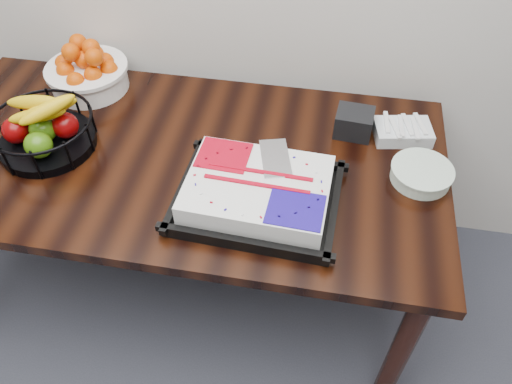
% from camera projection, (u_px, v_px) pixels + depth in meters
% --- Properties ---
extents(table, '(1.80, 0.90, 0.75)m').
position_uv_depth(table, '(182.00, 172.00, 1.76)').
color(table, black).
rests_on(table, ground).
extents(cake_tray, '(0.51, 0.40, 0.10)m').
position_uv_depth(cake_tray, '(258.00, 192.00, 1.51)').
color(cake_tray, black).
rests_on(cake_tray, table).
extents(tangerine_bowl, '(0.31, 0.31, 0.20)m').
position_uv_depth(tangerine_bowl, '(86.00, 69.00, 1.89)').
color(tangerine_bowl, white).
rests_on(tangerine_bowl, table).
extents(fruit_basket, '(0.34, 0.34, 0.18)m').
position_uv_depth(fruit_basket, '(43.00, 129.00, 1.67)').
color(fruit_basket, black).
rests_on(fruit_basket, table).
extents(plate_stack, '(0.20, 0.20, 0.05)m').
position_uv_depth(plate_stack, '(421.00, 174.00, 1.59)').
color(plate_stack, white).
rests_on(plate_stack, table).
extents(fork_bag, '(0.21, 0.16, 0.06)m').
position_uv_depth(fork_bag, '(403.00, 131.00, 1.73)').
color(fork_bag, silver).
rests_on(fork_bag, table).
extents(napkin_box, '(0.14, 0.12, 0.09)m').
position_uv_depth(napkin_box, '(354.00, 123.00, 1.74)').
color(napkin_box, black).
rests_on(napkin_box, table).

